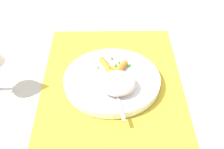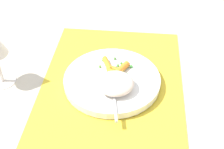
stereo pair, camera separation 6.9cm
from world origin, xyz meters
name	(u,v)px [view 1 (the left image)]	position (x,y,z in m)	size (l,w,h in m)	color
ground_plane	(112,85)	(0.00, 0.00, 0.00)	(2.40, 2.40, 0.00)	beige
placemat	(112,84)	(0.00, 0.00, 0.00)	(0.50, 0.37, 0.01)	gold
plate	(112,80)	(0.00, 0.00, 0.02)	(0.25, 0.25, 0.02)	white
rice_mound	(117,83)	(-0.04, -0.01, 0.04)	(0.09, 0.09, 0.03)	beige
carrot_portion	(114,68)	(0.03, -0.01, 0.03)	(0.08, 0.08, 0.02)	orange
pea_scatter	(118,68)	(0.03, -0.02, 0.03)	(0.09, 0.09, 0.01)	#4A9833
fork	(114,85)	(-0.03, -0.01, 0.03)	(0.20, 0.04, 0.01)	silver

